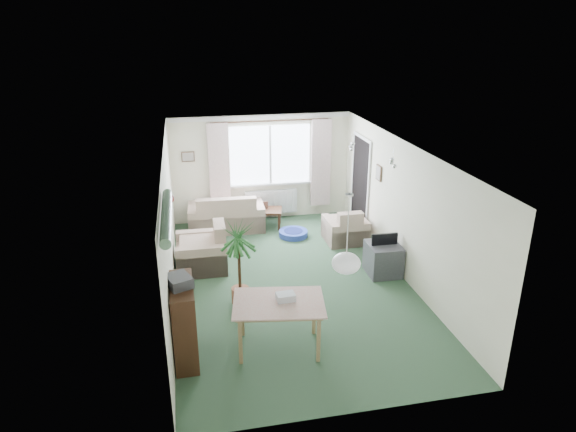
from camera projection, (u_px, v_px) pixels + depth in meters
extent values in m
plane|color=#2D4B32|center=(291.00, 283.00, 8.98)|extent=(6.50, 6.50, 0.00)
cube|color=white|center=(270.00, 155.00, 11.43)|extent=(1.80, 0.03, 1.30)
cube|color=black|center=(270.00, 121.00, 11.08)|extent=(2.60, 0.03, 0.03)
cube|color=beige|center=(219.00, 169.00, 11.20)|extent=(0.45, 0.08, 2.00)
cube|color=beige|center=(321.00, 163.00, 11.64)|extent=(0.45, 0.08, 2.00)
cube|color=white|center=(271.00, 202.00, 11.79)|extent=(1.20, 0.10, 0.55)
cube|color=black|center=(360.00, 185.00, 11.01)|extent=(0.03, 0.95, 2.00)
sphere|color=white|center=(346.00, 263.00, 6.38)|extent=(0.36, 0.36, 0.36)
cylinder|color=#196626|center=(166.00, 216.00, 5.69)|extent=(1.60, 1.60, 0.12)
sphere|color=silver|center=(352.00, 144.00, 9.25)|extent=(0.20, 0.20, 0.20)
sphere|color=silver|center=(393.00, 160.00, 8.21)|extent=(0.20, 0.20, 0.20)
cube|color=brown|center=(188.00, 157.00, 11.07)|extent=(0.28, 0.03, 0.22)
cube|color=brown|center=(379.00, 173.00, 9.89)|extent=(0.03, 0.24, 0.30)
cube|color=#C1AE92|center=(226.00, 211.00, 11.18)|extent=(1.66, 0.93, 0.81)
cube|color=#C4B494|center=(345.00, 225.00, 10.57)|extent=(0.82, 0.78, 0.73)
cube|color=beige|center=(201.00, 246.00, 9.41)|extent=(0.92, 0.97, 0.85)
cube|color=black|center=(261.00, 218.00, 11.36)|extent=(1.00, 0.69, 0.41)
cube|color=brown|center=(265.00, 205.00, 11.32)|extent=(0.12, 0.02, 0.16)
cube|color=black|center=(184.00, 321.00, 6.83)|extent=(0.32, 0.91, 1.11)
cube|color=#36363B|center=(179.00, 281.00, 6.57)|extent=(0.39, 0.43, 0.14)
cylinder|color=#226324|center=(239.00, 263.00, 8.11)|extent=(0.70, 0.70, 1.43)
cube|color=tan|center=(279.00, 326.00, 7.09)|extent=(1.24, 0.93, 0.71)
cube|color=silver|center=(286.00, 298.00, 6.99)|extent=(0.26, 0.19, 0.12)
cube|color=#37363B|center=(383.00, 259.00, 9.24)|extent=(0.58, 0.64, 0.57)
cylinder|color=navy|center=(293.00, 233.00, 10.91)|extent=(0.72, 0.72, 0.12)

